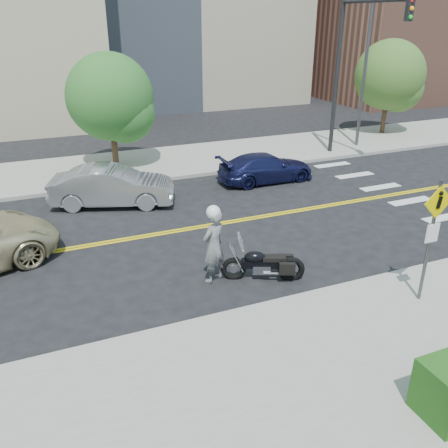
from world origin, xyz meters
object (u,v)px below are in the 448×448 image
pedestrian_sign (432,230)px  parked_car_blue (266,168)px  parked_car_silver (112,186)px  motorcycle (264,257)px  motorcyclist (214,244)px

pedestrian_sign → parked_car_blue: 9.84m
pedestrian_sign → parked_car_silver: 11.02m
parked_car_silver → parked_car_blue: parked_car_silver is taller
parked_car_silver → parked_car_blue: 6.42m
motorcycle → parked_car_blue: bearing=85.9°
pedestrian_sign → motorcyclist: 5.18m
motorcyclist → parked_car_silver: 6.64m
parked_car_silver → parked_car_blue: (6.41, 0.29, -0.14)m
pedestrian_sign → parked_car_silver: (-5.58, 9.42, -1.23)m
motorcycle → pedestrian_sign: bearing=-16.9°
pedestrian_sign → parked_car_silver: bearing=120.6°
pedestrian_sign → parked_car_blue: bearing=85.1°
parked_car_blue → motorcyclist: bearing=143.4°
motorcycle → parked_car_silver: 7.40m
parked_car_silver → pedestrian_sign: bearing=-130.3°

